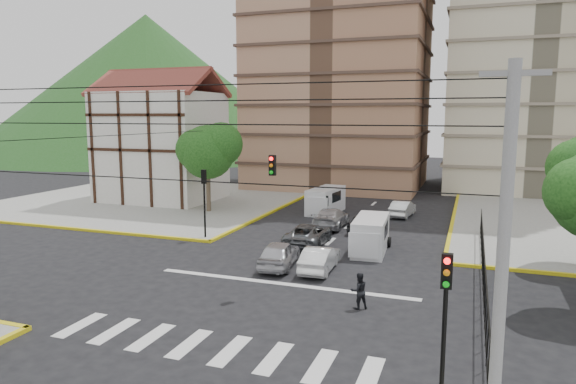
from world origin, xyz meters
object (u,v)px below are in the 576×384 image
at_px(car_silver_front_left, 279,254).
at_px(car_white_front_right, 320,258).
at_px(traffic_light_se, 445,308).
at_px(van_left_lane, 325,201).
at_px(van_right_lane, 370,236).
at_px(pedestrian_crosswalk, 359,291).
at_px(traffic_light_nw, 204,192).

relative_size(car_silver_front_left, car_white_front_right, 1.05).
distance_m(traffic_light_se, car_silver_front_left, 14.81).
relative_size(traffic_light_se, van_left_lane, 0.92).
bearing_deg(van_left_lane, traffic_light_se, -61.52).
bearing_deg(car_silver_front_left, van_left_lane, -90.19).
xyz_separation_m(traffic_light_se, car_white_front_right, (-6.71, 11.63, -2.47)).
height_order(traffic_light_se, van_right_lane, traffic_light_se).
bearing_deg(traffic_light_se, van_right_lane, 107.16).
distance_m(traffic_light_se, car_white_front_right, 13.65).
xyz_separation_m(van_right_lane, car_white_front_right, (-1.75, -4.42, -0.34)).
height_order(traffic_light_se, van_left_lane, traffic_light_se).
distance_m(car_silver_front_left, pedestrian_crosswalk, 6.87).
relative_size(traffic_light_nw, car_silver_front_left, 1.07).
xyz_separation_m(traffic_light_se, car_silver_front_left, (-8.93, 11.57, -2.41)).
height_order(van_right_lane, pedestrian_crosswalk, van_right_lane).
xyz_separation_m(traffic_light_nw, pedestrian_crosswalk, (11.90, -8.48, -2.34)).
bearing_deg(car_silver_front_left, pedestrian_crosswalk, 132.69).
distance_m(traffic_light_se, pedestrian_crosswalk, 8.36).
bearing_deg(van_right_lane, traffic_light_nw, 178.44).
xyz_separation_m(car_silver_front_left, car_white_front_right, (2.22, 0.06, -0.05)).
distance_m(traffic_light_nw, car_silver_front_left, 8.16).
distance_m(van_right_lane, car_silver_front_left, 6.00).
bearing_deg(car_white_front_right, pedestrian_crosswalk, 121.20).
bearing_deg(pedestrian_crosswalk, car_silver_front_left, -74.43).
bearing_deg(traffic_light_se, car_white_front_right, 119.99).
relative_size(van_right_lane, pedestrian_crosswalk, 3.00).
bearing_deg(traffic_light_nw, car_white_front_right, -24.07).
bearing_deg(car_white_front_right, traffic_light_nw, -26.62).
bearing_deg(traffic_light_se, traffic_light_nw, 135.00).
bearing_deg(van_left_lane, traffic_light_nw, -106.83).
distance_m(van_right_lane, car_white_front_right, 4.77).
relative_size(van_right_lane, car_silver_front_left, 1.12).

